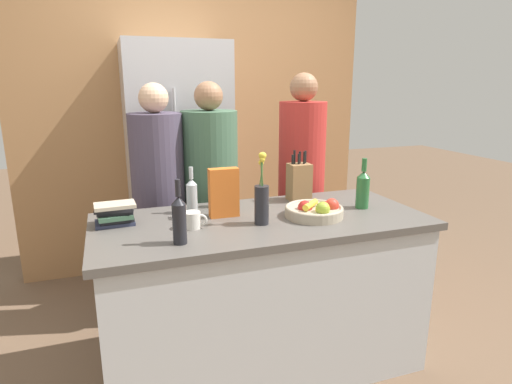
{
  "coord_description": "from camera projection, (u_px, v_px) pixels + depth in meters",
  "views": [
    {
      "loc": [
        -0.75,
        -2.05,
        1.58
      ],
      "look_at": [
        0.0,
        0.1,
        1.0
      ],
      "focal_mm": 30.0,
      "sensor_mm": 36.0,
      "label": 1
    }
  ],
  "objects": [
    {
      "name": "bottle_vinegar",
      "position": [
        192.0,
        195.0,
        2.36
      ],
      "size": [
        0.06,
        0.06,
        0.26
      ],
      "color": "#B2BCC1",
      "rests_on": "kitchen_island"
    },
    {
      "name": "bottle_water",
      "position": [
        363.0,
        189.0,
        2.45
      ],
      "size": [
        0.08,
        0.08,
        0.29
      ],
      "color": "#286633",
      "rests_on": "kitchen_island"
    },
    {
      "name": "cereal_box",
      "position": [
        224.0,
        193.0,
        2.28
      ],
      "size": [
        0.16,
        0.06,
        0.26
      ],
      "color": "orange",
      "rests_on": "kitchen_island"
    },
    {
      "name": "flower_vase",
      "position": [
        262.0,
        200.0,
        2.16
      ],
      "size": [
        0.07,
        0.07,
        0.37
      ],
      "color": "#232328",
      "rests_on": "kitchen_island"
    },
    {
      "name": "book_stack",
      "position": [
        115.0,
        214.0,
        2.17
      ],
      "size": [
        0.21,
        0.16,
        0.11
      ],
      "color": "#2D334C",
      "rests_on": "kitchen_island"
    },
    {
      "name": "person_at_sink",
      "position": [
        159.0,
        193.0,
        2.78
      ],
      "size": [
        0.34,
        0.34,
        1.59
      ],
      "rotation": [
        0.0,
        0.0,
        0.04
      ],
      "color": "#383842",
      "rests_on": "ground_plane"
    },
    {
      "name": "knife_block",
      "position": [
        299.0,
        181.0,
        2.61
      ],
      "size": [
        0.13,
        0.11,
        0.31
      ],
      "color": "olive",
      "rests_on": "kitchen_island"
    },
    {
      "name": "ground_plane",
      "position": [
        262.0,
        361.0,
        2.5
      ],
      "size": [
        14.0,
        14.0,
        0.0
      ],
      "primitive_type": "plane",
      "color": "brown"
    },
    {
      "name": "back_wall_wood",
      "position": [
        197.0,
        117.0,
        3.68
      ],
      "size": [
        2.96,
        0.12,
        2.6
      ],
      "color": "#AD7A4C",
      "rests_on": "ground_plane"
    },
    {
      "name": "refrigerator",
      "position": [
        179.0,
        167.0,
        3.37
      ],
      "size": [
        0.76,
        0.63,
        1.88
      ],
      "color": "#B7B7BC",
      "rests_on": "ground_plane"
    },
    {
      "name": "fruit_bowl",
      "position": [
        315.0,
        210.0,
        2.3
      ],
      "size": [
        0.31,
        0.31,
        0.1
      ],
      "color": "tan",
      "rests_on": "kitchen_island"
    },
    {
      "name": "kitchen_island",
      "position": [
        262.0,
        293.0,
        2.4
      ],
      "size": [
        1.76,
        0.79,
        0.88
      ],
      "color": "silver",
      "rests_on": "ground_plane"
    },
    {
      "name": "person_in_blue",
      "position": [
        211.0,
        189.0,
        2.87
      ],
      "size": [
        0.37,
        0.37,
        1.59
      ],
      "rotation": [
        0.0,
        0.0,
        0.49
      ],
      "color": "#383842",
      "rests_on": "ground_plane"
    },
    {
      "name": "coffee_mug",
      "position": [
        193.0,
        220.0,
        2.12
      ],
      "size": [
        0.12,
        0.09,
        0.08
      ],
      "color": "silver",
      "rests_on": "kitchen_island"
    },
    {
      "name": "bottle_wine",
      "position": [
        223.0,
        191.0,
        2.48
      ],
      "size": [
        0.06,
        0.06,
        0.24
      ],
      "color": "#286633",
      "rests_on": "kitchen_island"
    },
    {
      "name": "bottle_oil",
      "position": [
        179.0,
        219.0,
        1.9
      ],
      "size": [
        0.06,
        0.06,
        0.3
      ],
      "color": "black",
      "rests_on": "kitchen_island"
    },
    {
      "name": "person_in_red_tee",
      "position": [
        301.0,
        177.0,
        3.05
      ],
      "size": [
        0.33,
        0.33,
        1.65
      ],
      "rotation": [
        0.0,
        0.0,
        -0.33
      ],
      "color": "#383842",
      "rests_on": "ground_plane"
    }
  ]
}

